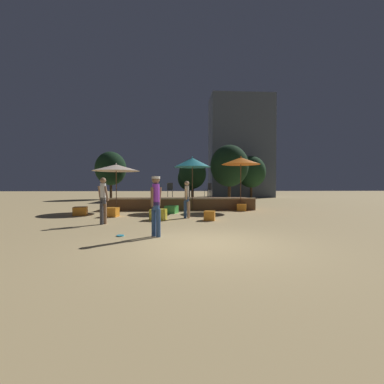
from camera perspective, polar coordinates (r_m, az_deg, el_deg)
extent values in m
plane|color=tan|center=(6.78, 3.06, -11.41)|extent=(120.00, 120.00, 0.00)
cube|color=brown|center=(16.49, -2.45, -2.57)|extent=(8.96, 2.48, 0.69)
cube|color=#CCB793|center=(15.26, -2.38, -1.45)|extent=(8.96, 0.12, 0.08)
cylinder|color=brown|center=(15.43, -16.47, 0.16)|extent=(0.05, 0.05, 2.34)
cone|color=beige|center=(15.46, -16.50, 5.20)|extent=(2.70, 2.70, 0.38)
sphere|color=beige|center=(15.47, -16.51, 6.04)|extent=(0.08, 0.08, 0.08)
cylinder|color=brown|center=(15.15, 0.08, 0.67)|extent=(0.05, 0.05, 2.58)
cone|color=teal|center=(15.21, 0.08, 6.57)|extent=(2.18, 2.18, 0.55)
sphere|color=teal|center=(15.24, 0.08, 7.75)|extent=(0.08, 0.08, 0.08)
cylinder|color=brown|center=(15.64, 10.76, 0.98)|extent=(0.05, 0.05, 2.76)
cone|color=orange|center=(15.71, 10.79, 6.79)|extent=(2.31, 2.31, 0.42)
sphere|color=orange|center=(15.73, 10.80, 7.70)|extent=(0.08, 0.08, 0.08)
cube|color=orange|center=(11.13, 3.92, -5.26)|extent=(0.55, 0.55, 0.41)
cube|color=orange|center=(14.12, -23.58, -3.91)|extent=(0.75, 0.75, 0.42)
cube|color=orange|center=(12.93, -17.38, -4.30)|extent=(0.63, 0.63, 0.44)
cube|color=yellow|center=(11.35, -7.49, -4.98)|extent=(0.76, 0.76, 0.47)
cube|color=orange|center=(15.43, 10.98, -3.39)|extent=(0.67, 0.67, 0.41)
cube|color=#4CC651|center=(13.96, -4.60, -3.88)|extent=(0.78, 0.78, 0.41)
cylinder|color=#997051|center=(10.63, -18.76, -4.48)|extent=(0.13, 0.13, 0.84)
cylinder|color=#3F3F47|center=(10.51, -19.45, -4.55)|extent=(0.13, 0.13, 0.84)
cylinder|color=#3F3F47|center=(10.53, -19.13, -1.80)|extent=(0.22, 0.22, 0.24)
cylinder|color=white|center=(10.52, -19.14, 0.06)|extent=(0.22, 0.22, 0.64)
cylinder|color=#997051|center=(10.65, -19.81, -0.29)|extent=(0.20, 0.16, 0.58)
cylinder|color=#997051|center=(10.39, -18.46, -0.32)|extent=(0.22, 0.17, 0.58)
sphere|color=#997051|center=(10.52, -19.17, 2.44)|extent=(0.23, 0.23, 0.23)
cylinder|color=#2D4C7F|center=(7.61, -7.49, -6.83)|extent=(0.13, 0.13, 0.83)
cylinder|color=#2D4C7F|center=(7.72, -8.50, -6.71)|extent=(0.13, 0.13, 0.83)
cylinder|color=#2D4C7F|center=(7.61, -8.01, -3.09)|extent=(0.21, 0.21, 0.24)
cylinder|color=purple|center=(7.59, -8.02, -0.56)|extent=(0.21, 0.21, 0.63)
cylinder|color=brown|center=(7.73, -7.19, -1.03)|extent=(0.15, 0.17, 0.57)
cylinder|color=brown|center=(7.46, -8.88, -1.12)|extent=(0.12, 0.12, 0.56)
sphere|color=brown|center=(7.59, -8.04, 2.68)|extent=(0.23, 0.23, 0.23)
cylinder|color=beige|center=(7.59, -8.04, 3.19)|extent=(0.25, 0.25, 0.07)
cylinder|color=#2D4C7F|center=(11.87, -1.55, -3.91)|extent=(0.13, 0.13, 0.79)
cylinder|color=tan|center=(11.83, -0.76, -3.92)|extent=(0.13, 0.13, 0.79)
cylinder|color=#2D4C7F|center=(11.82, -1.16, -1.62)|extent=(0.20, 0.20, 0.24)
cylinder|color=beige|center=(11.80, -1.16, -0.06)|extent=(0.20, 0.20, 0.60)
cylinder|color=tan|center=(11.64, -1.33, -0.42)|extent=(0.14, 0.25, 0.54)
cylinder|color=tan|center=(11.97, -0.99, -0.37)|extent=(0.12, 0.18, 0.54)
sphere|color=tan|center=(11.80, -1.16, 1.93)|extent=(0.22, 0.22, 0.22)
cylinder|color=#2D3338|center=(16.19, -5.41, -0.35)|extent=(0.02, 0.02, 0.45)
cylinder|color=#2D3338|center=(16.20, -4.35, -0.35)|extent=(0.02, 0.02, 0.45)
cylinder|color=#2D3338|center=(16.49, -5.43, -0.32)|extent=(0.02, 0.02, 0.45)
cylinder|color=#2D3338|center=(16.50, -4.39, -0.31)|extent=(0.02, 0.02, 0.45)
cylinder|color=#2D3338|center=(16.34, -4.90, 0.46)|extent=(0.40, 0.40, 0.02)
cube|color=#2D3338|center=(16.51, -4.92, 1.25)|extent=(0.36, 0.05, 0.45)
cylinder|color=#1E4C47|center=(17.22, -7.95, -0.25)|extent=(0.02, 0.02, 0.45)
cylinder|color=#1E4C47|center=(17.01, -8.68, -0.27)|extent=(0.02, 0.02, 0.45)
cylinder|color=#1E4C47|center=(17.01, -7.25, -0.27)|extent=(0.02, 0.02, 0.45)
cylinder|color=#1E4C47|center=(16.80, -7.97, -0.29)|extent=(0.02, 0.02, 0.45)
cylinder|color=#1E4C47|center=(17.00, -7.96, 0.49)|extent=(0.40, 0.40, 0.02)
cube|color=#1E4C47|center=(16.88, -7.56, 1.25)|extent=(0.26, 0.29, 0.45)
cylinder|color=#2D3338|center=(17.07, 2.81, -0.25)|extent=(0.02, 0.02, 0.45)
cylinder|color=#2D3338|center=(16.85, 3.46, -0.28)|extent=(0.02, 0.02, 0.45)
cylinder|color=#2D3338|center=(17.27, 3.57, -0.23)|extent=(0.02, 0.02, 0.45)
cylinder|color=#2D3338|center=(17.04, 4.23, -0.26)|extent=(0.02, 0.02, 0.45)
cylinder|color=#2D3338|center=(17.05, 3.52, 0.50)|extent=(0.40, 0.40, 0.02)
cube|color=#2D3338|center=(17.16, 3.95, 1.26)|extent=(0.23, 0.32, 0.45)
cylinder|color=#33B2D8|center=(8.02, -15.64, -9.31)|extent=(0.22, 0.22, 0.03)
cylinder|color=#3D2B1C|center=(26.86, -0.73, -0.43)|extent=(0.28, 0.28, 1.21)
ellipsoid|color=black|center=(26.86, -0.73, 3.07)|extent=(2.31, 2.31, 2.54)
cylinder|color=#3D2B1C|center=(29.61, 13.00, 0.06)|extent=(0.28, 0.28, 1.57)
ellipsoid|color=#19381E|center=(29.64, 13.03, 4.38)|extent=(3.22, 3.22, 3.54)
cylinder|color=#3D2B1C|center=(23.28, 8.28, -0.10)|extent=(0.28, 0.28, 1.73)
ellipsoid|color=black|center=(23.34, 8.30, 5.78)|extent=(3.40, 3.40, 3.74)
cylinder|color=#3D2B1C|center=(26.61, 0.10, -0.21)|extent=(0.28, 0.28, 1.43)
ellipsoid|color=#19381E|center=(26.62, 0.10, 4.05)|extent=(2.82, 2.82, 3.10)
cylinder|color=#3D2B1C|center=(29.40, -17.58, 0.29)|extent=(0.28, 0.28, 1.85)
ellipsoid|color=black|center=(29.45, -17.62, 5.01)|extent=(3.33, 3.33, 3.66)
cube|color=#4C5666|center=(34.10, 10.73, 9.74)|extent=(7.84, 4.04, 12.82)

